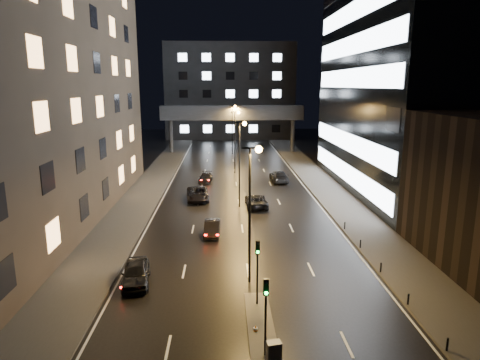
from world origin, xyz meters
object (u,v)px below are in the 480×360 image
at_px(utility_cabinet, 274,351).
at_px(car_away_c, 198,194).
at_px(car_away_a, 136,273).
at_px(car_away_b, 212,228).
at_px(car_toward_b, 279,176).
at_px(car_toward_a, 256,201).
at_px(car_away_d, 206,178).

bearing_deg(utility_cabinet, car_away_c, 88.39).
distance_m(car_away_c, utility_cabinet, 33.20).
xyz_separation_m(car_away_a, utility_cabinet, (9.01, -9.59, -0.13)).
height_order(car_away_b, utility_cabinet, car_away_b).
relative_size(car_away_a, utility_cabinet, 4.45).
relative_size(car_away_b, car_toward_b, 0.74).
relative_size(car_away_a, car_toward_a, 0.92).
bearing_deg(car_away_b, car_away_c, 101.14).
relative_size(car_away_a, car_away_b, 1.14).
height_order(car_away_d, car_toward_b, car_toward_b).
relative_size(car_away_d, utility_cabinet, 4.08).
bearing_deg(car_away_c, car_away_a, -103.28).
bearing_deg(car_away_d, car_toward_b, 3.86).
xyz_separation_m(car_away_c, car_toward_a, (7.17, -3.29, -0.08)).
xyz_separation_m(car_away_a, car_toward_a, (10.33, 19.81, -0.09)).
distance_m(car_away_d, car_toward_b, 11.01).
distance_m(car_away_a, car_away_c, 23.31).
distance_m(car_away_b, car_toward_b, 24.95).
bearing_deg(car_away_c, car_away_d, 81.35).
bearing_deg(car_toward_a, car_away_c, -26.71).
xyz_separation_m(car_away_a, car_away_c, (3.16, 23.10, -0.01)).
distance_m(car_away_d, utility_cabinet, 43.48).
distance_m(car_away_b, car_away_c, 13.03).
distance_m(car_away_a, car_toward_b, 36.45).
relative_size(car_away_d, car_toward_a, 0.84).
relative_size(car_away_c, car_toward_b, 1.02).
height_order(car_toward_a, car_toward_b, car_toward_b).
bearing_deg(car_away_d, car_away_c, -88.09).
xyz_separation_m(car_away_b, car_away_d, (-1.56, 23.33, -0.06)).
height_order(car_away_b, car_toward_a, car_toward_a).
distance_m(car_away_c, car_toward_a, 7.89).
relative_size(car_away_b, utility_cabinet, 3.90).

